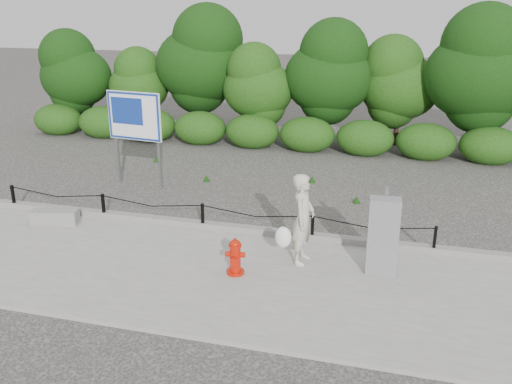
{
  "coord_description": "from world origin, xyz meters",
  "views": [
    {
      "loc": [
        4.12,
        -10.62,
        4.92
      ],
      "look_at": [
        1.19,
        0.2,
        1.0
      ],
      "focal_mm": 38.0,
      "sensor_mm": 36.0,
      "label": 1
    }
  ],
  "objects_px": {
    "utility_cabinet": "(383,236)",
    "fire_hydrant": "(235,257)",
    "pedestrian": "(302,220)",
    "concrete_block": "(55,217)",
    "advertising_sign": "(134,120)"
  },
  "relations": [
    {
      "from": "utility_cabinet",
      "to": "fire_hydrant",
      "type": "bearing_deg",
      "value": -167.9
    },
    {
      "from": "fire_hydrant",
      "to": "utility_cabinet",
      "type": "relative_size",
      "value": 0.44
    },
    {
      "from": "pedestrian",
      "to": "utility_cabinet",
      "type": "distance_m",
      "value": 1.55
    },
    {
      "from": "advertising_sign",
      "to": "concrete_block",
      "type": "bearing_deg",
      "value": -90.63
    },
    {
      "from": "concrete_block",
      "to": "advertising_sign",
      "type": "relative_size",
      "value": 0.39
    },
    {
      "from": "concrete_block",
      "to": "advertising_sign",
      "type": "xyz_separation_m",
      "value": [
        0.46,
        3.3,
        1.63
      ]
    },
    {
      "from": "pedestrian",
      "to": "utility_cabinet",
      "type": "bearing_deg",
      "value": -85.86
    },
    {
      "from": "fire_hydrant",
      "to": "pedestrian",
      "type": "bearing_deg",
      "value": 29.28
    },
    {
      "from": "pedestrian",
      "to": "advertising_sign",
      "type": "bearing_deg",
      "value": 60.74
    },
    {
      "from": "concrete_block",
      "to": "utility_cabinet",
      "type": "relative_size",
      "value": 0.64
    },
    {
      "from": "fire_hydrant",
      "to": "advertising_sign",
      "type": "bearing_deg",
      "value": 126.12
    },
    {
      "from": "fire_hydrant",
      "to": "concrete_block",
      "type": "relative_size",
      "value": 0.69
    },
    {
      "from": "pedestrian",
      "to": "advertising_sign",
      "type": "height_order",
      "value": "advertising_sign"
    },
    {
      "from": "advertising_sign",
      "to": "fire_hydrant",
      "type": "bearing_deg",
      "value": -39.31
    },
    {
      "from": "pedestrian",
      "to": "concrete_block",
      "type": "height_order",
      "value": "pedestrian"
    }
  ]
}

